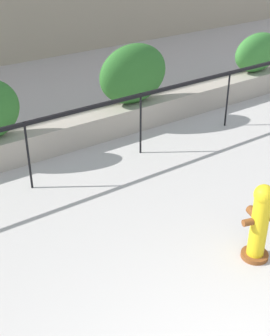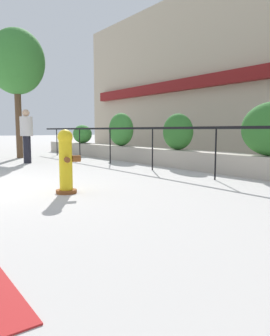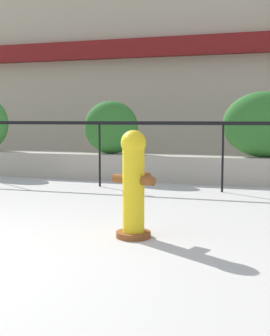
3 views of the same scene
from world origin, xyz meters
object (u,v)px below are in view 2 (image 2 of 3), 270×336
object	(u,v)px
hedge_bush_0	(82,134)
hedge_bush_1	(121,129)
pedestrian	(27,133)
street_tree	(16,62)
hedge_bush_2	(178,132)
fire_hydrant	(66,161)

from	to	relation	value
hedge_bush_0	hedge_bush_1	distance (m)	3.07
hedge_bush_0	pedestrian	distance (m)	4.00
hedge_bush_1	street_tree	bearing A→B (deg)	-135.71
hedge_bush_2	fire_hydrant	world-z (taller)	hedge_bush_2
hedge_bush_2	pedestrian	distance (m)	4.85
hedge_bush_0	hedge_bush_1	bearing A→B (deg)	0.00
hedge_bush_0	hedge_bush_2	size ratio (longest dim) A/B	1.05
street_tree	fire_hydrant	bearing A→B (deg)	-11.34
hedge_bush_0	pedestrian	bearing A→B (deg)	-53.32
street_tree	hedge_bush_0	bearing A→B (deg)	94.22
hedge_bush_0	street_tree	bearing A→B (deg)	-85.78
pedestrian	hedge_bush_2	bearing A→B (deg)	41.33
pedestrian	hedge_bush_1	bearing A→B (deg)	78.12
fire_hydrant	pedestrian	world-z (taller)	pedestrian
hedge_bush_1	hedge_bush_2	size ratio (longest dim) A/B	1.09
hedge_bush_1	fire_hydrant	bearing A→B (deg)	-41.88
hedge_bush_1	fire_hydrant	xyz separation A→B (m)	(4.82, -4.32, -0.54)
hedge_bush_2	hedge_bush_1	bearing A→B (deg)	180.00
fire_hydrant	street_tree	distance (m)	8.40
hedge_bush_1	pedestrian	world-z (taller)	pedestrian
street_tree	hedge_bush_1	bearing A→B (deg)	44.29
hedge_bush_2	fire_hydrant	distance (m)	4.73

